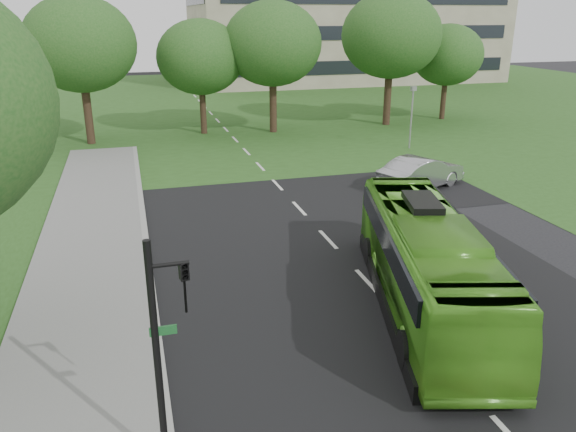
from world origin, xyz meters
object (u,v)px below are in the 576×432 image
at_px(tree_park_c, 273,44).
at_px(sedan, 421,172).
at_px(tree_park_d, 391,35).
at_px(tree_park_b, 200,57).
at_px(tree_park_e, 447,55).
at_px(camera_pole, 412,109).
at_px(tree_park_a, 80,44).
at_px(traffic_light, 165,343).
at_px(bus, 426,263).

distance_m(tree_park_c, sedan, 17.91).
bearing_deg(tree_park_d, tree_park_b, 178.45).
relative_size(tree_park_c, tree_park_e, 1.22).
bearing_deg(tree_park_b, camera_pole, -34.93).
bearing_deg(tree_park_d, tree_park_e, 10.70).
bearing_deg(tree_park_a, tree_park_e, 4.12).
xyz_separation_m(tree_park_b, tree_park_e, (20.78, 0.69, -0.26)).
height_order(tree_park_b, sedan, tree_park_b).
distance_m(tree_park_d, traffic_light, 38.96).
bearing_deg(tree_park_d, camera_pole, -104.98).
height_order(tree_park_a, sedan, tree_park_a).
xyz_separation_m(tree_park_a, camera_pole, (20.85, -7.48, -4.03)).
bearing_deg(tree_park_c, traffic_light, -107.73).
xyz_separation_m(tree_park_c, camera_pole, (7.47, -8.02, -3.86)).
relative_size(tree_park_e, traffic_light, 1.59).
height_order(tree_park_b, tree_park_c, tree_park_c).
bearing_deg(sedan, traffic_light, 115.48).
relative_size(bus, traffic_light, 2.14).
bearing_deg(sedan, tree_park_e, -56.43).
bearing_deg(tree_park_e, tree_park_d, -169.30).
relative_size(tree_park_c, traffic_light, 1.94).
distance_m(tree_park_a, bus, 30.01).
distance_m(tree_park_b, tree_park_c, 5.39).
bearing_deg(sedan, tree_park_c, -10.71).
xyz_separation_m(tree_park_a, tree_park_b, (8.14, 1.39, -1.07)).
xyz_separation_m(tree_park_d, bus, (-12.12, -28.42, -5.55)).
bearing_deg(bus, traffic_light, -134.56).
height_order(tree_park_b, camera_pole, tree_park_b).
bearing_deg(tree_park_c, sedan, -77.49).
bearing_deg(tree_park_e, tree_park_a, -175.88).
bearing_deg(bus, sedan, 77.32).
bearing_deg(traffic_light, tree_park_d, 42.26).
bearing_deg(camera_pole, sedan, -134.89).
distance_m(tree_park_d, bus, 31.39).
relative_size(tree_park_b, tree_park_d, 0.80).
relative_size(traffic_light, camera_pole, 1.20).
bearing_deg(traffic_light, tree_park_e, 36.40).
relative_size(bus, camera_pole, 2.56).
relative_size(tree_park_d, bus, 0.98).
xyz_separation_m(tree_park_b, bus, (2.85, -28.83, -4.15)).
distance_m(bus, traffic_light, 9.41).
bearing_deg(tree_park_b, traffic_light, -98.81).
bearing_deg(tree_park_d, bus, -113.10).
xyz_separation_m(bus, sedan, (6.07, 11.40, -0.63)).
xyz_separation_m(tree_park_a, sedan, (17.06, -16.03, -5.86)).
relative_size(tree_park_e, bus, 0.74).
distance_m(sedan, camera_pole, 9.53).
height_order(tree_park_a, tree_park_e, tree_park_a).
height_order(tree_park_c, traffic_light, tree_park_c).
distance_m(tree_park_b, camera_pole, 15.78).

